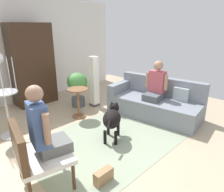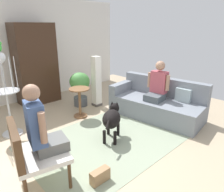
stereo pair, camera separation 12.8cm
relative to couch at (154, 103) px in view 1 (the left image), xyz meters
The scene contains 14 objects.
ground_plane 1.57m from the couch, behind, with size 7.39×7.39×0.00m, color tan.
back_wall 3.60m from the couch, 116.61° to the left, with size 5.89×0.12×2.65m, color silver.
area_rug 1.52m from the couch, behind, with size 2.81×1.92×0.01m, color gray.
couch is the anchor object (origin of this frame).
armchair 2.94m from the couch, behind, with size 0.74×0.80×0.86m.
person_on_couch 0.45m from the couch, 138.28° to the right, with size 0.50×0.50×0.83m.
person_on_armchair 2.84m from the couch, behind, with size 0.50×0.49×0.88m.
round_end_table 1.70m from the couch, 138.58° to the left, with size 0.45×0.45×0.66m.
dog 1.42m from the couch, behind, with size 0.66×0.52×0.62m.
bird_cage_stand 3.04m from the couch, 153.41° to the left, with size 0.46×0.46×1.53m.
potted_plant 1.91m from the couch, 117.59° to the left, with size 0.50×0.50×0.85m.
column_lamp 1.54m from the couch, 112.38° to the left, with size 0.20×0.20×1.25m.
armoire_cabinet 3.15m from the couch, 119.43° to the left, with size 0.98×0.56×2.01m, color #382316.
handbag 2.42m from the couch, 161.72° to the right, with size 0.27×0.11×0.18m, color #99724C.
Camera 1 is at (-2.23, -2.32, 1.95)m, focal length 33.14 mm.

